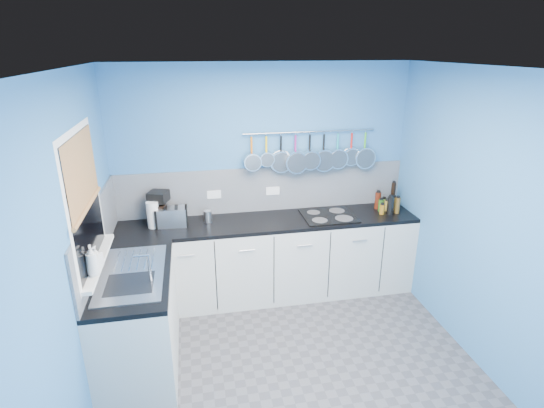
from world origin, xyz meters
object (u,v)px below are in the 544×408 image
object	(u,v)px
coffee_maker	(159,208)
soap_bottle_b	(96,257)
soap_bottle_a	(92,260)
hob	(329,216)
toaster	(172,217)
paper_towel	(153,215)
canister	(208,216)

from	to	relation	value
coffee_maker	soap_bottle_b	bearing A→B (deg)	-90.11
soap_bottle_b	soap_bottle_a	bearing A→B (deg)	-90.00
hob	toaster	bearing A→B (deg)	177.70
soap_bottle_b	paper_towel	size ratio (longest dim) A/B	0.63
toaster	canister	xyz separation A→B (m)	(0.37, 0.03, -0.04)
soap_bottle_a	coffee_maker	bearing A→B (deg)	72.18
soap_bottle_b	coffee_maker	xyz separation A→B (m)	(0.41, 1.14, -0.06)
paper_towel	hob	size ratio (longest dim) A/B	0.49
paper_towel	canister	bearing A→B (deg)	3.73
toaster	soap_bottle_b	bearing A→B (deg)	-112.11
soap_bottle_a	paper_towel	xyz separation A→B (m)	(0.34, 1.19, -0.13)
coffee_maker	toaster	size ratio (longest dim) A/B	1.15
soap_bottle_a	coffee_maker	size ratio (longest dim) A/B	0.69
paper_towel	hob	bearing A→B (deg)	-1.95
soap_bottle_b	hob	world-z (taller)	soap_bottle_b
coffee_maker	canister	xyz separation A→B (m)	(0.49, -0.04, -0.11)
canister	paper_towel	bearing A→B (deg)	-176.27
soap_bottle_a	toaster	size ratio (longest dim) A/B	0.79
toaster	canister	size ratio (longest dim) A/B	2.44
soap_bottle_b	toaster	world-z (taller)	soap_bottle_b
soap_bottle_a	paper_towel	bearing A→B (deg)	73.84
hob	coffee_maker	bearing A→B (deg)	175.62
soap_bottle_a	toaster	bearing A→B (deg)	66.21
paper_towel	toaster	xyz separation A→B (m)	(0.18, 0.00, -0.04)
paper_towel	coffee_maker	world-z (taller)	coffee_maker
soap_bottle_a	canister	bearing A→B (deg)	53.88
toaster	canister	distance (m)	0.37
soap_bottle_b	paper_towel	world-z (taller)	soap_bottle_b
paper_towel	toaster	distance (m)	0.19
hob	soap_bottle_a	bearing A→B (deg)	-152.82
paper_towel	canister	xyz separation A→B (m)	(0.55, 0.04, -0.07)
toaster	coffee_maker	bearing A→B (deg)	153.75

